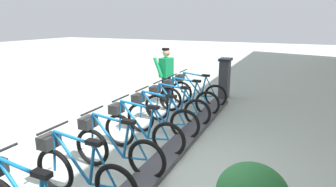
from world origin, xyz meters
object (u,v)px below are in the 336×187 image
(payment_kiosk, at_px, (225,77))
(bike_docked_0, at_px, (196,91))
(bike_docked_5, at_px, (114,147))
(bike_docked_4, at_px, (139,130))
(worker_near_rack, at_px, (166,74))
(bike_docked_2, at_px, (174,106))
(bike_docked_6, at_px, (79,171))
(bike_docked_1, at_px, (186,98))
(bike_docked_3, at_px, (159,116))

(payment_kiosk, xyz_separation_m, bike_docked_0, (0.57, 1.17, -0.24))
(bike_docked_5, bearing_deg, bike_docked_0, -90.00)
(payment_kiosk, xyz_separation_m, bike_docked_4, (0.57, 4.46, -0.24))
(bike_docked_4, height_order, worker_near_rack, worker_near_rack)
(bike_docked_2, height_order, bike_docked_6, same)
(bike_docked_4, bearing_deg, bike_docked_1, -90.00)
(bike_docked_5, relative_size, bike_docked_6, 1.00)
(bike_docked_0, relative_size, bike_docked_6, 1.00)
(payment_kiosk, xyz_separation_m, bike_docked_1, (0.57, 1.99, -0.24))
(bike_docked_1, bearing_deg, bike_docked_6, 90.00)
(bike_docked_0, height_order, worker_near_rack, worker_near_rack)
(payment_kiosk, height_order, bike_docked_0, payment_kiosk)
(bike_docked_2, bearing_deg, bike_docked_6, 90.00)
(bike_docked_3, relative_size, worker_near_rack, 1.04)
(bike_docked_1, relative_size, bike_docked_5, 1.00)
(payment_kiosk, xyz_separation_m, bike_docked_6, (0.57, 6.11, -0.24))
(worker_near_rack, bearing_deg, payment_kiosk, -135.54)
(bike_docked_2, height_order, bike_docked_3, same)
(bike_docked_3, height_order, bike_docked_4, same)
(bike_docked_4, bearing_deg, bike_docked_2, -90.00)
(bike_docked_4, relative_size, bike_docked_5, 1.00)
(bike_docked_3, bearing_deg, bike_docked_4, 90.00)
(bike_docked_0, relative_size, bike_docked_3, 1.00)
(bike_docked_3, height_order, bike_docked_5, same)
(bike_docked_3, height_order, bike_docked_6, same)
(bike_docked_5, height_order, worker_near_rack, worker_near_rack)
(bike_docked_1, height_order, bike_docked_4, same)
(bike_docked_0, relative_size, bike_docked_1, 1.00)
(bike_docked_4, bearing_deg, bike_docked_3, -90.00)
(payment_kiosk, distance_m, bike_docked_3, 3.69)
(bike_docked_6, bearing_deg, bike_docked_1, -90.00)
(payment_kiosk, relative_size, bike_docked_3, 0.74)
(payment_kiosk, distance_m, bike_docked_6, 6.14)
(bike_docked_5, bearing_deg, bike_docked_6, 90.00)
(bike_docked_3, relative_size, bike_docked_6, 1.00)
(bike_docked_2, bearing_deg, bike_docked_3, 90.00)
(bike_docked_3, distance_m, bike_docked_4, 0.82)
(bike_docked_0, height_order, bike_docked_5, same)
(bike_docked_4, bearing_deg, bike_docked_5, 90.00)
(bike_docked_3, distance_m, bike_docked_6, 2.47)
(bike_docked_4, bearing_deg, bike_docked_0, -90.00)
(bike_docked_1, xyz_separation_m, bike_docked_4, (0.00, 2.47, 0.00))
(bike_docked_5, bearing_deg, bike_docked_1, -90.00)
(payment_kiosk, relative_size, bike_docked_4, 0.74)
(bike_docked_2, xyz_separation_m, bike_docked_3, (0.00, 0.82, 0.00))
(bike_docked_1, distance_m, bike_docked_6, 4.12)
(payment_kiosk, distance_m, bike_docked_5, 5.32)
(bike_docked_3, relative_size, bike_docked_4, 1.00)
(payment_kiosk, distance_m, bike_docked_0, 1.32)
(bike_docked_3, bearing_deg, bike_docked_6, 90.00)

